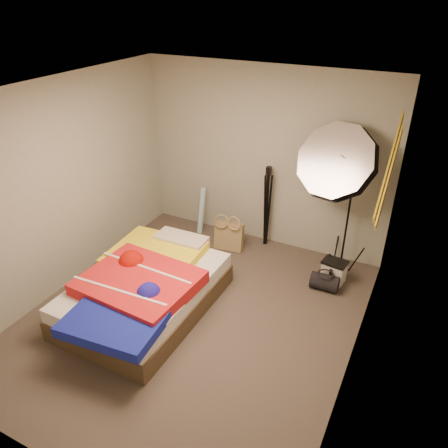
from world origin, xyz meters
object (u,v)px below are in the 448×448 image
Objects in this scene: wrapping_roll at (201,211)px; bed at (145,289)px; camera_case at (334,272)px; duffel_bag at (324,282)px; photo_umbrella at (338,163)px; tote_bag at (229,236)px; camera_tripod at (267,201)px.

bed is at bearing -80.57° from wrapping_roll.
wrapping_roll is at bearing 178.35° from camera_case.
camera_case is at bearing 73.71° from duffel_bag.
bed is 2.70m from photo_umbrella.
tote_bag is at bearing 165.80° from duffel_bag.
camera_tripod is at bearing 5.68° from wrapping_roll.
camera_tripod reaches higher than camera_case.
duffel_bag is (-0.05, -0.21, -0.03)m from camera_case.
camera_case is 0.81× the size of duffel_bag.
tote_bag is 1.65m from bed.
tote_bag is at bearing -139.41° from camera_tripod.
camera_tripod reaches higher than tote_bag.
camera_case is 0.23× the size of camera_tripod.
wrapping_roll is 2.09× the size of duffel_bag.
wrapping_roll is at bearing 162.43° from duffel_bag.
wrapping_roll reaches higher than bed.
photo_umbrella is at bearing -2.80° from wrapping_roll.
camera_tripod is (0.69, 1.98, 0.41)m from bed.
duffel_bag is at bearing -15.62° from wrapping_roll.
duffel_bag is at bearing -75.68° from photo_umbrella.
wrapping_roll is at bearing 99.43° from bed.
bed is at bearing -145.37° from duffel_bag.
bed is (-0.28, -1.63, 0.08)m from tote_bag.
duffel_bag is 1.39m from camera_tripod.
bed is 2.14m from camera_tripod.
camera_tripod is at bearing 168.30° from photo_umbrella.
duffel_bag is at bearing -20.06° from tote_bag.
camera_tripod reaches higher than duffel_bag.
duffel_bag is at bearing 36.59° from bed.
camera_tripod is (-0.94, 0.19, -0.79)m from photo_umbrella.
bed is 1.74× the size of camera_tripod.
duffel_bag is at bearing -32.50° from camera_tripod.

